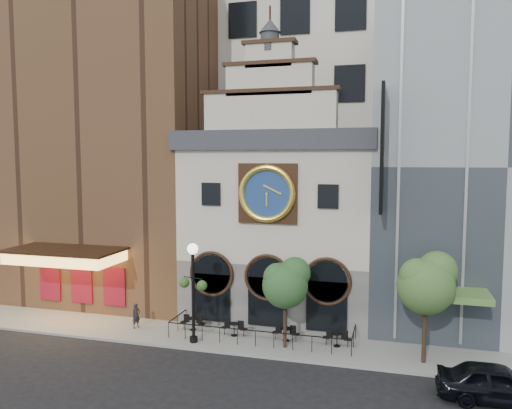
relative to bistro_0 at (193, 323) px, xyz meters
The scene contains 16 objects.
ground 5.25m from the bistro_0, 32.20° to the right, with size 120.00×120.00×0.00m, color black.
sidewalk 4.45m from the bistro_0, ahead, with size 44.00×5.00×0.15m, color gray.
clock_building 9.05m from the bistro_0, 48.82° to the left, with size 12.60×8.78×18.65m.
theater_building 16.40m from the bistro_0, 140.10° to the left, with size 14.00×15.60×25.00m.
retail_building 21.11m from the bistro_0, 22.50° to the left, with size 14.00×14.40×20.00m.
office_tower 26.30m from the bistro_0, 75.63° to the left, with size 20.00×16.00×40.00m, color silver.
cafe_railing 4.42m from the bistro_0, ahead, with size 10.60×2.60×0.90m, color black, non-canonical shape.
bistro_0 is the anchor object (origin of this frame).
bistro_1 2.75m from the bistro_0, ahead, with size 1.58×0.68×0.90m.
bistro_2 5.88m from the bistro_0, ahead, with size 1.58×0.68×0.90m.
bistro_3 8.81m from the bistro_0, ahead, with size 1.58×0.68×0.90m.
car_right 16.89m from the bistro_0, 16.10° to the right, with size 2.03×5.05×1.72m, color black.
pedestrian 3.60m from the bistro_0, behind, with size 0.56×0.37×1.54m, color black.
lamppost 3.69m from the bistro_0, 66.19° to the right, with size 1.79×0.90×5.72m.
tree_left 6.99m from the bistro_0, 11.36° to the right, with size 2.63×2.53×5.07m.
tree_right 13.99m from the bistro_0, ahead, with size 3.00×2.89×5.77m.
Camera 1 is at (7.30, -24.83, 10.57)m, focal length 35.00 mm.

